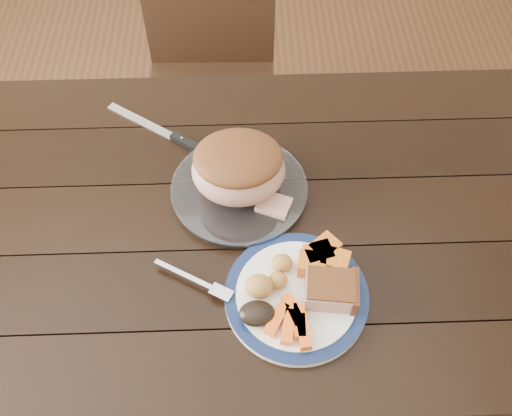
{
  "coord_description": "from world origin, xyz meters",
  "views": [
    {
      "loc": [
        0.06,
        -0.71,
        1.79
      ],
      "look_at": [
        0.08,
        -0.02,
        0.8
      ],
      "focal_mm": 40.0,
      "sensor_mm": 36.0,
      "label": 1
    }
  ],
  "objects_px": {
    "dining_table": "(222,237)",
    "pork_slice": "(330,290)",
    "chair_far": "(211,69)",
    "dinner_plate": "(296,296)",
    "serving_platter": "(239,191)",
    "fork": "(199,282)",
    "roast_joint": "(239,170)",
    "carving_knife": "(179,139)"
  },
  "relations": [
    {
      "from": "dining_table",
      "to": "pork_slice",
      "type": "relative_size",
      "value": 16.37
    },
    {
      "from": "chair_far",
      "to": "dinner_plate",
      "type": "relative_size",
      "value": 3.23
    },
    {
      "from": "chair_far",
      "to": "serving_platter",
      "type": "xyz_separation_m",
      "value": [
        0.09,
        -0.68,
        0.23
      ]
    },
    {
      "from": "dinner_plate",
      "to": "fork",
      "type": "xyz_separation_m",
      "value": [
        -0.19,
        0.03,
        0.01
      ]
    },
    {
      "from": "dining_table",
      "to": "roast_joint",
      "type": "xyz_separation_m",
      "value": [
        0.04,
        0.06,
        0.18
      ]
    },
    {
      "from": "dining_table",
      "to": "carving_knife",
      "type": "xyz_separation_m",
      "value": [
        -0.1,
        0.22,
        0.1
      ]
    },
    {
      "from": "pork_slice",
      "to": "roast_joint",
      "type": "xyz_separation_m",
      "value": [
        -0.17,
        0.27,
        0.04
      ]
    },
    {
      "from": "serving_platter",
      "to": "dinner_plate",
      "type": "bearing_deg",
      "value": -67.52
    },
    {
      "from": "chair_far",
      "to": "carving_knife",
      "type": "bearing_deg",
      "value": 85.11
    },
    {
      "from": "dining_table",
      "to": "chair_far",
      "type": "xyz_separation_m",
      "value": [
        -0.05,
        0.74,
        -0.13
      ]
    },
    {
      "from": "dinner_plate",
      "to": "fork",
      "type": "bearing_deg",
      "value": 170.79
    },
    {
      "from": "dinner_plate",
      "to": "carving_knife",
      "type": "bearing_deg",
      "value": 120.69
    },
    {
      "from": "dining_table",
      "to": "fork",
      "type": "bearing_deg",
      "value": -102.77
    },
    {
      "from": "carving_knife",
      "to": "fork",
      "type": "bearing_deg",
      "value": -47.06
    },
    {
      "from": "dinner_plate",
      "to": "fork",
      "type": "height_order",
      "value": "fork"
    },
    {
      "from": "fork",
      "to": "carving_knife",
      "type": "bearing_deg",
      "value": 127.67
    },
    {
      "from": "fork",
      "to": "carving_knife",
      "type": "distance_m",
      "value": 0.4
    },
    {
      "from": "chair_far",
      "to": "roast_joint",
      "type": "xyz_separation_m",
      "value": [
        0.09,
        -0.68,
        0.31
      ]
    },
    {
      "from": "pork_slice",
      "to": "carving_knife",
      "type": "relative_size",
      "value": 0.35
    },
    {
      "from": "dining_table",
      "to": "roast_joint",
      "type": "bearing_deg",
      "value": 52.66
    },
    {
      "from": "fork",
      "to": "carving_knife",
      "type": "xyz_separation_m",
      "value": [
        -0.06,
        0.4,
        -0.01
      ]
    },
    {
      "from": "fork",
      "to": "roast_joint",
      "type": "distance_m",
      "value": 0.26
    },
    {
      "from": "serving_platter",
      "to": "dining_table",
      "type": "bearing_deg",
      "value": -127.34
    },
    {
      "from": "pork_slice",
      "to": "roast_joint",
      "type": "height_order",
      "value": "roast_joint"
    },
    {
      "from": "fork",
      "to": "dining_table",
      "type": "bearing_deg",
      "value": 106.34
    },
    {
      "from": "chair_far",
      "to": "fork",
      "type": "distance_m",
      "value": 0.95
    },
    {
      "from": "dining_table",
      "to": "dinner_plate",
      "type": "distance_m",
      "value": 0.28
    },
    {
      "from": "roast_joint",
      "to": "pork_slice",
      "type": "bearing_deg",
      "value": -57.34
    },
    {
      "from": "serving_platter",
      "to": "fork",
      "type": "bearing_deg",
      "value": -109.83
    },
    {
      "from": "chair_far",
      "to": "serving_platter",
      "type": "distance_m",
      "value": 0.72
    },
    {
      "from": "pork_slice",
      "to": "carving_knife",
      "type": "bearing_deg",
      "value": 126.26
    },
    {
      "from": "dining_table",
      "to": "fork",
      "type": "height_order",
      "value": "fork"
    },
    {
      "from": "dining_table",
      "to": "fork",
      "type": "distance_m",
      "value": 0.21
    },
    {
      "from": "dinner_plate",
      "to": "roast_joint",
      "type": "distance_m",
      "value": 0.3
    },
    {
      "from": "dining_table",
      "to": "dinner_plate",
      "type": "relative_size",
      "value": 5.57
    },
    {
      "from": "dining_table",
      "to": "pork_slice",
      "type": "distance_m",
      "value": 0.33
    },
    {
      "from": "chair_far",
      "to": "fork",
      "type": "bearing_deg",
      "value": 91.45
    },
    {
      "from": "dinner_plate",
      "to": "pork_slice",
      "type": "bearing_deg",
      "value": -4.76
    },
    {
      "from": "carving_knife",
      "to": "pork_slice",
      "type": "bearing_deg",
      "value": -19.36
    },
    {
      "from": "serving_platter",
      "to": "pork_slice",
      "type": "distance_m",
      "value": 0.32
    },
    {
      "from": "roast_joint",
      "to": "carving_knife",
      "type": "relative_size",
      "value": 0.73
    },
    {
      "from": "roast_joint",
      "to": "carving_knife",
      "type": "height_order",
      "value": "roast_joint"
    }
  ]
}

